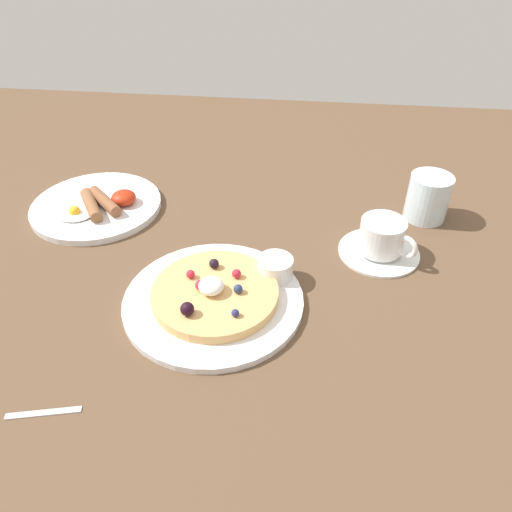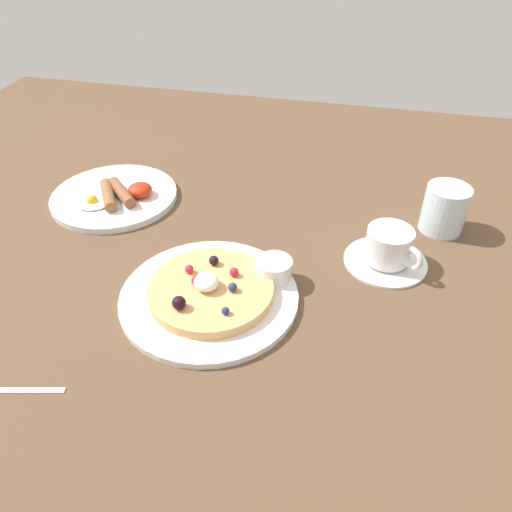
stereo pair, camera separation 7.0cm
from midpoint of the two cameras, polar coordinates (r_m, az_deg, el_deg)
name	(u,v)px [view 2 (the right image)]	position (r cm, az deg, el deg)	size (l,w,h in cm)	color
ground_plane	(226,289)	(76.73, -0.90, -3.93)	(175.22, 156.22, 3.00)	brown
pancake_plate	(209,297)	(72.51, -2.68, -4.84)	(26.30, 26.30, 1.04)	white
pancake_with_berries	(210,289)	(71.50, -2.52, -3.98)	(18.40, 18.40, 3.74)	#DFAA66
syrup_ramekin	(274,269)	(74.25, 4.87, -1.57)	(5.43, 5.43, 3.09)	white
breakfast_plate	(114,196)	(97.96, -14.15, 6.66)	(23.88, 23.88, 1.21)	white
fried_breakfast	(118,194)	(95.29, -13.65, 6.94)	(13.03, 10.31, 2.67)	brown
coffee_saucer	(385,260)	(82.74, 17.16, -0.57)	(13.30, 13.30, 0.88)	white
coffee_cup	(390,245)	(80.77, 17.68, 1.17)	(8.88, 8.23, 5.41)	white
water_glass	(445,209)	(92.02, 23.13, 4.99)	(7.46, 7.46, 8.29)	silver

